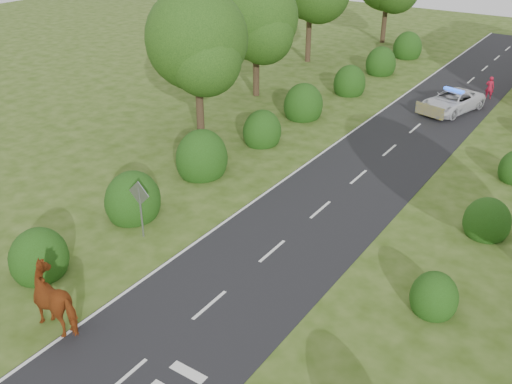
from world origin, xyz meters
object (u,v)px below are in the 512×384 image
Objects in this scene: police_van at (452,101)px; pedestrian_red at (490,88)px; road_sign at (140,201)px; cow at (59,302)px.

pedestrian_red is (1.34, 4.05, 0.10)m from police_van.
police_van is (5.82, 22.24, -0.98)m from road_sign.
cow is at bearing 73.92° from pedestrian_red.
cow is 0.46× the size of police_van.
cow is 1.59× the size of pedestrian_red.
pedestrian_red is at bearing 87.35° from police_van.
cow is (1.57, -5.38, -0.78)m from road_sign.
road_sign reaches higher than police_van.
police_van is at bearing 167.71° from cow.
cow reaches higher than pedestrian_red.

